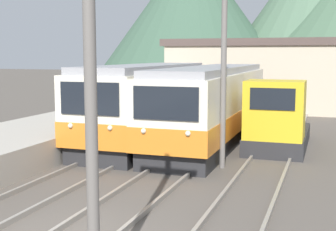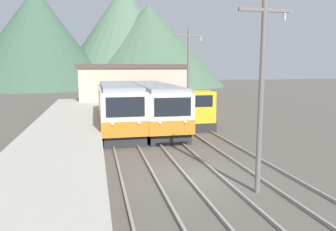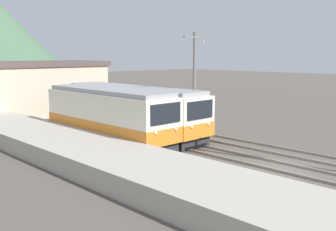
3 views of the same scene
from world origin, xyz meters
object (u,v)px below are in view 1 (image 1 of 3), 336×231
(commuter_train_left, at_px, (147,107))
(catenary_mast_mid, at_px, (224,58))
(catenary_mast_near, at_px, (90,62))
(shunting_locomotive, at_px, (279,120))
(commuter_train_center, at_px, (212,107))

(commuter_train_left, bearing_deg, catenary_mast_mid, -39.45)
(catenary_mast_near, bearing_deg, shunting_locomotive, 83.89)
(commuter_train_center, relative_size, catenary_mast_mid, 1.81)
(commuter_train_left, distance_m, commuter_train_center, 2.99)
(commuter_train_left, height_order, shunting_locomotive, commuter_train_left)
(commuter_train_center, bearing_deg, commuter_train_left, -159.70)
(commuter_train_center, height_order, shunting_locomotive, commuter_train_center)
(commuter_train_left, xyz_separation_m, catenary_mast_mid, (4.31, -3.54, 2.24))
(commuter_train_center, xyz_separation_m, catenary_mast_near, (1.51, -14.19, 2.28))
(commuter_train_left, relative_size, commuter_train_center, 0.83)
(commuter_train_center, xyz_separation_m, shunting_locomotive, (3.00, -0.26, -0.42))
(catenary_mast_near, relative_size, catenary_mast_mid, 1.00)
(commuter_train_left, relative_size, catenary_mast_near, 1.50)
(commuter_train_left, distance_m, shunting_locomotive, 5.87)
(commuter_train_left, distance_m, catenary_mast_mid, 6.01)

